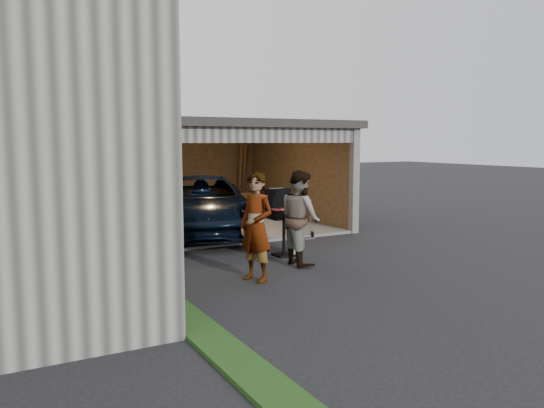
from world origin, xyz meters
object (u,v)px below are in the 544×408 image
at_px(minivan, 202,207).
at_px(woman, 256,227).
at_px(propane_tank, 294,243).
at_px(bbq_grill, 283,216).
at_px(hand_truck, 307,231).
at_px(man, 300,218).
at_px(plywood_panel, 157,273).

distance_m(minivan, woman, 4.76).
distance_m(minivan, propane_tank, 3.34).
bearing_deg(bbq_grill, hand_truck, 43.56).
xyz_separation_m(man, hand_truck, (1.60, 2.26, -0.73)).
distance_m(minivan, man, 4.03).
relative_size(woman, hand_truck, 1.97).
bearing_deg(hand_truck, propane_tank, -128.54).
bearing_deg(man, hand_truck, -31.94).
bearing_deg(minivan, bbq_grill, -61.76).
relative_size(minivan, plywood_panel, 5.24).
bearing_deg(minivan, man, -65.20).
bearing_deg(man, propane_tank, -20.31).
relative_size(man, plywood_panel, 1.86).
xyz_separation_m(woman, propane_tank, (1.64, 1.46, -0.68)).
relative_size(woman, plywood_panel, 1.89).
relative_size(woman, man, 1.02).
bearing_deg(woman, bbq_grill, 116.64).
bearing_deg(hand_truck, woman, -132.75).
bearing_deg(bbq_grill, woman, -132.82).
height_order(man, plywood_panel, man).
bearing_deg(bbq_grill, propane_tank, -11.30).
height_order(man, hand_truck, man).
bearing_deg(propane_tank, bbq_grill, 168.70).
xyz_separation_m(man, plywood_panel, (-3.20, -1.25, -0.43)).
height_order(minivan, bbq_grill, minivan).
bearing_deg(woman, hand_truck, 114.83).
xyz_separation_m(propane_tank, hand_truck, (1.26, 1.48, -0.07)).
distance_m(man, bbq_grill, 0.84).
relative_size(minivan, hand_truck, 5.47).
bearing_deg(man, minivan, 9.84).
relative_size(minivan, bbq_grill, 3.69).
relative_size(bbq_grill, plywood_panel, 1.42).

